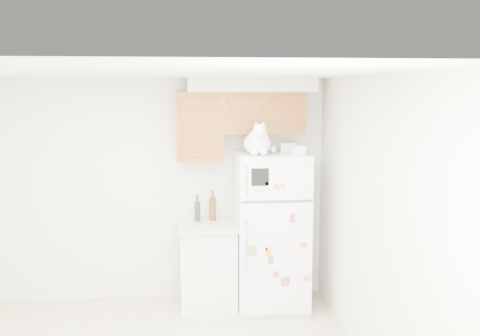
{
  "coord_description": "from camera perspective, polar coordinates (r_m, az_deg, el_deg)",
  "views": [
    {
      "loc": [
        0.3,
        -4.29,
        2.37
      ],
      "look_at": [
        0.92,
        1.55,
        1.55
      ],
      "focal_mm": 42.0,
      "sensor_mm": 36.0,
      "label": 1
    }
  ],
  "objects": [
    {
      "name": "refrigerator",
      "position": [
        6.16,
        3.2,
        -6.33
      ],
      "size": [
        0.76,
        0.78,
        1.7
      ],
      "color": "white",
      "rests_on": "ground_plane"
    },
    {
      "name": "cat",
      "position": [
        5.83,
        1.84,
        2.67
      ],
      "size": [
        0.35,
        0.51,
        0.36
      ],
      "color": "white",
      "rests_on": "refrigerator"
    },
    {
      "name": "storage_box_back",
      "position": [
        6.12,
        4.89,
        2.11
      ],
      "size": [
        0.18,
        0.13,
        0.1
      ],
      "primitive_type": "cube",
      "rotation": [
        0.0,
        0.0,
        0.01
      ],
      "color": "white",
      "rests_on": "refrigerator"
    },
    {
      "name": "room_shell",
      "position": [
        4.59,
        -8.18,
        -0.87
      ],
      "size": [
        3.84,
        4.04,
        2.52
      ],
      "color": "silver",
      "rests_on": "ground_plane"
    },
    {
      "name": "bottle_green",
      "position": [
        6.27,
        -4.35,
        -4.07
      ],
      "size": [
        0.07,
        0.07,
        0.29
      ],
      "primitive_type": null,
      "color": "#19381E",
      "rests_on": "base_counter"
    },
    {
      "name": "storage_box_front",
      "position": [
        5.89,
        5.87,
        1.82
      ],
      "size": [
        0.16,
        0.13,
        0.09
      ],
      "primitive_type": "cube",
      "rotation": [
        0.0,
        0.0,
        0.12
      ],
      "color": "white",
      "rests_on": "refrigerator"
    },
    {
      "name": "bottle_amber",
      "position": [
        6.29,
        -2.8,
        -3.79
      ],
      "size": [
        0.08,
        0.08,
        0.34
      ],
      "primitive_type": null,
      "color": "#593814",
      "rests_on": "base_counter"
    },
    {
      "name": "base_counter",
      "position": [
        6.27,
        -3.26,
        -9.77
      ],
      "size": [
        0.64,
        0.64,
        0.92
      ],
      "color": "white",
      "rests_on": "ground_plane"
    }
  ]
}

